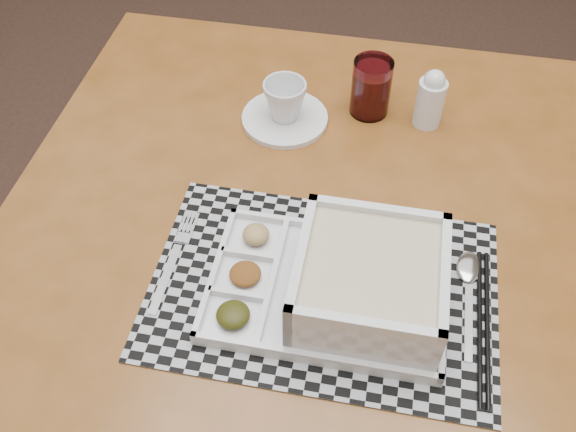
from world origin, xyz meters
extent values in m
plane|color=black|center=(0.00, 0.00, 0.00)|extent=(5.00, 5.00, 0.00)
cube|color=#56320F|center=(0.81, -0.73, 0.73)|extent=(1.09, 1.09, 0.04)
cylinder|color=#56320F|center=(0.31, -0.33, 0.35)|extent=(0.05, 0.05, 0.71)
cylinder|color=#56320F|center=(1.21, -0.23, 0.35)|extent=(0.05, 0.05, 0.71)
cube|color=#56320F|center=(0.76, -0.30, 0.67)|extent=(0.86, 0.12, 0.08)
cube|color=#56320F|center=(0.38, -0.77, 0.67)|extent=(0.12, 0.86, 0.08)
cube|color=#9A9AA1|center=(0.83, -0.84, 0.75)|extent=(0.50, 0.37, 0.00)
cube|color=silver|center=(0.84, -0.85, 0.76)|extent=(0.34, 0.25, 0.01)
cube|color=silver|center=(0.83, -0.74, 0.77)|extent=(0.32, 0.04, 0.01)
cube|color=silver|center=(0.85, -0.95, 0.77)|extent=(0.32, 0.04, 0.01)
cube|color=silver|center=(0.68, -0.86, 0.77)|extent=(0.03, 0.22, 0.01)
cube|color=silver|center=(0.99, -0.83, 0.77)|extent=(0.03, 0.22, 0.01)
cube|color=silver|center=(0.76, -0.86, 0.77)|extent=(0.03, 0.20, 0.01)
cube|color=silver|center=(0.72, -0.89, 0.77)|extent=(0.08, 0.02, 0.01)
cube|color=silver|center=(0.72, -0.83, 0.77)|extent=(0.08, 0.02, 0.01)
ellipsoid|color=black|center=(0.73, -0.93, 0.77)|extent=(0.04, 0.04, 0.02)
ellipsoid|color=#43250B|center=(0.72, -0.86, 0.77)|extent=(0.04, 0.04, 0.02)
ellipsoid|color=olive|center=(0.72, -0.79, 0.77)|extent=(0.04, 0.04, 0.02)
cube|color=silver|center=(0.89, -0.85, 0.77)|extent=(0.21, 0.21, 0.01)
cube|color=silver|center=(0.88, -0.76, 0.81)|extent=(0.19, 0.03, 0.09)
cube|color=silver|center=(0.90, -0.94, 0.81)|extent=(0.19, 0.03, 0.09)
cube|color=silver|center=(0.80, -0.86, 0.81)|extent=(0.03, 0.19, 0.09)
cube|color=silver|center=(0.98, -0.84, 0.81)|extent=(0.03, 0.19, 0.09)
cube|color=#B8AC89|center=(0.89, -0.85, 0.80)|extent=(0.18, 0.18, 0.08)
cube|color=silver|center=(0.62, -0.89, 0.75)|extent=(0.02, 0.12, 0.00)
cube|color=silver|center=(0.61, -0.81, 0.75)|extent=(0.02, 0.02, 0.00)
cube|color=silver|center=(0.60, -0.78, 0.75)|extent=(0.01, 0.04, 0.00)
cube|color=silver|center=(0.60, -0.78, 0.75)|extent=(0.01, 0.04, 0.00)
cube|color=silver|center=(0.61, -0.78, 0.75)|extent=(0.01, 0.04, 0.00)
cube|color=silver|center=(0.62, -0.78, 0.75)|extent=(0.01, 0.04, 0.00)
cube|color=silver|center=(1.03, -0.84, 0.75)|extent=(0.02, 0.12, 0.00)
ellipsoid|color=silver|center=(1.02, -0.75, 0.76)|extent=(0.04, 0.06, 0.01)
cylinder|color=black|center=(1.04, -0.84, 0.76)|extent=(0.03, 0.24, 0.01)
cylinder|color=black|center=(1.05, -0.84, 0.76)|extent=(0.03, 0.24, 0.01)
cylinder|color=silver|center=(0.68, -0.52, 0.75)|extent=(0.15, 0.15, 0.01)
imported|color=silver|center=(0.68, -0.52, 0.79)|extent=(0.08, 0.08, 0.07)
cylinder|color=white|center=(0.81, -0.45, 0.80)|extent=(0.07, 0.07, 0.10)
cylinder|color=#3D0407|center=(0.81, -0.45, 0.79)|extent=(0.06, 0.06, 0.08)
cylinder|color=silver|center=(0.91, -0.45, 0.79)|extent=(0.05, 0.05, 0.08)
sphere|color=silver|center=(0.91, -0.45, 0.84)|extent=(0.04, 0.04, 0.04)
camera|label=1|loc=(0.93, -1.33, 1.49)|focal=40.00mm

